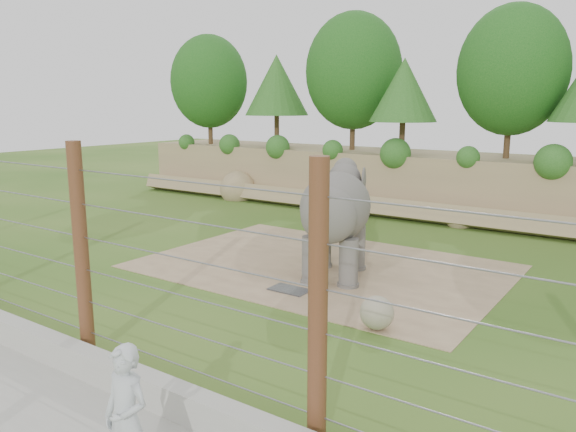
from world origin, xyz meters
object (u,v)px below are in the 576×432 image
Objects in this scene: barrier_fence at (81,253)px; zookeeper at (127,419)px; stone_ball at (377,313)px; elephant at (335,223)px.

zookeeper is (3.56, -1.98, -1.06)m from barrier_fence.
stone_ball is 0.04× the size of barrier_fence.
stone_ball is 0.38× the size of zookeeper.
zookeeper reaches higher than stone_ball.
barrier_fence is at bearing -132.49° from stone_ball.
stone_ball is (2.58, -2.69, -1.12)m from elephant.
barrier_fence is 4.21m from zookeeper.
barrier_fence reaches higher than elephant.
zookeeper is (2.29, -8.88, -0.56)m from elephant.
barrier_fence is 10.94× the size of zookeeper.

